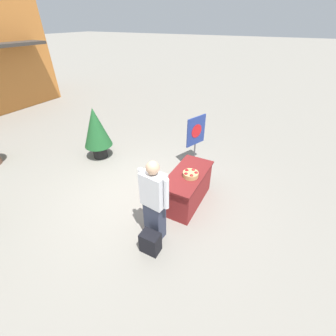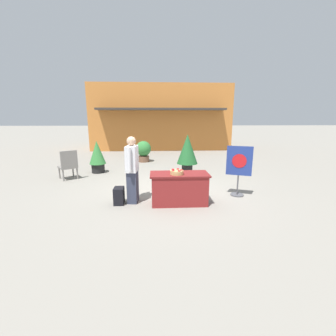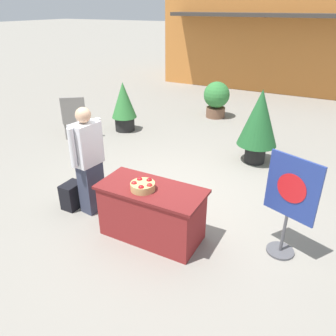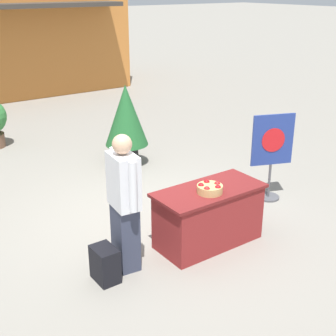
{
  "view_description": "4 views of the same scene",
  "coord_description": "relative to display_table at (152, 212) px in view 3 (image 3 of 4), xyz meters",
  "views": [
    {
      "loc": [
        -3.41,
        -2.49,
        3.52
      ],
      "look_at": [
        0.54,
        -0.41,
        0.53
      ],
      "focal_mm": 24.0,
      "sensor_mm": 36.0,
      "label": 1
    },
    {
      "loc": [
        -0.34,
        -6.41,
        2.11
      ],
      "look_at": [
        -0.05,
        -1.13,
        0.93
      ],
      "focal_mm": 24.0,
      "sensor_mm": 36.0,
      "label": 2
    },
    {
      "loc": [
        2.2,
        -4.26,
        2.95
      ],
      "look_at": [
        0.03,
        -0.2,
        0.65
      ],
      "focal_mm": 35.0,
      "sensor_mm": 36.0,
      "label": 3
    },
    {
      "loc": [
        -3.35,
        -5.16,
        3.21
      ],
      "look_at": [
        0.21,
        -0.18,
        0.79
      ],
      "focal_mm": 50.0,
      "sensor_mm": 36.0,
      "label": 4
    }
  ],
  "objects": [
    {
      "name": "apple_basket",
      "position": [
        -0.07,
        -0.09,
        0.44
      ],
      "size": [
        0.32,
        0.32,
        0.13
      ],
      "color": "tan",
      "rests_on": "display_table"
    },
    {
      "name": "potted_plant_near_left",
      "position": [
        0.63,
        3.12,
        0.5
      ],
      "size": [
        0.8,
        0.8,
        1.52
      ],
      "color": "black",
      "rests_on": "ground_plane"
    },
    {
      "name": "display_table",
      "position": [
        0.0,
        0.0,
        0.0
      ],
      "size": [
        1.45,
        0.68,
        0.78
      ],
      "color": "maroon",
      "rests_on": "ground_plane"
    },
    {
      "name": "patio_chair",
      "position": [
        -3.62,
        2.46,
        0.16
      ],
      "size": [
        0.77,
        0.77,
        1.03
      ],
      "rotation": [
        0.0,
        0.0,
        2.21
      ],
      "color": "gray",
      "rests_on": "ground_plane"
    },
    {
      "name": "potted_plant_far_right",
      "position": [
        -2.87,
        3.45,
        0.29
      ],
      "size": [
        0.63,
        0.63,
        1.25
      ],
      "color": "black",
      "rests_on": "ground_plane"
    },
    {
      "name": "backpack",
      "position": [
        -1.51,
        0.04,
        -0.18
      ],
      "size": [
        0.24,
        0.34,
        0.42
      ],
      "color": "black",
      "rests_on": "ground_plane"
    },
    {
      "name": "storefront_building",
      "position": [
        -0.2,
        11.1,
        1.75
      ],
      "size": [
        9.29,
        4.51,
        4.28
      ],
      "color": "#C67533",
      "rests_on": "ground_plane"
    },
    {
      "name": "poster_board",
      "position": [
        1.68,
        0.5,
        0.39
      ],
      "size": [
        0.64,
        0.36,
        1.38
      ],
      "rotation": [
        0.0,
        0.0,
        -1.95
      ],
      "color": "#4C4C51",
      "rests_on": "ground_plane"
    },
    {
      "name": "potted_plant_far_left",
      "position": [
        -1.18,
        5.63,
        0.17
      ],
      "size": [
        0.74,
        0.74,
        1.02
      ],
      "color": "brown",
      "rests_on": "ground_plane"
    },
    {
      "name": "person_visitor",
      "position": [
        -1.17,
        0.14,
        0.47
      ],
      "size": [
        0.31,
        0.61,
        1.68
      ],
      "rotation": [
        0.0,
        0.0,
        -0.12
      ],
      "color": "#33384C",
      "rests_on": "ground_plane"
    },
    {
      "name": "ground_plane",
      "position": [
        -0.23,
        1.06,
        -0.39
      ],
      "size": [
        120.0,
        120.0,
        0.0
      ],
      "primitive_type": "plane",
      "color": "gray"
    }
  ]
}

